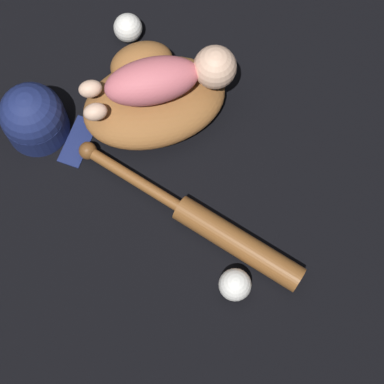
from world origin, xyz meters
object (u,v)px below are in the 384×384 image
at_px(baby_figure, 167,78).
at_px(baseball_spare, 128,28).
at_px(baseball_glove, 152,96).
at_px(baseball_cap, 34,117).
at_px(baseball_bat, 215,229).
at_px(baseball, 235,285).

distance_m(baby_figure, baseball_spare, 0.27).
distance_m(baseball_glove, baby_figure, 0.11).
bearing_deg(baseball_cap, baseball_bat, -59.39).
xyz_separation_m(baseball_spare, baseball_cap, (-0.31, -0.14, 0.03)).
distance_m(baby_figure, baseball_bat, 0.36).
height_order(baseball_glove, baseball_cap, baseball_cap).
xyz_separation_m(baby_figure, baseball_bat, (-0.05, -0.33, -0.13)).
height_order(baby_figure, baseball_bat, baby_figure).
relative_size(baseball_bat, baseball_cap, 2.47).
bearing_deg(baseball, baseball_bat, 80.36).
bearing_deg(baseball_spare, baseball_bat, -95.51).
relative_size(baseball_glove, baseball, 5.26).
height_order(baseball_bat, baseball_cap, baseball_cap).
bearing_deg(baseball_cap, baseball_spare, 23.69).
bearing_deg(baseball_bat, baseball_spare, 84.49).
xyz_separation_m(baseball_bat, baseball, (-0.02, -0.14, 0.01)).
bearing_deg(baseball_glove, baseball_cap, 164.96).
bearing_deg(baseball_glove, baseball, -95.01).
xyz_separation_m(baseball_glove, baseball_bat, (-0.02, -0.36, -0.02)).
bearing_deg(baby_figure, baseball_glove, 138.41).
relative_size(baby_figure, baseball_bat, 0.68).
relative_size(baseball_spare, baseball_cap, 0.34).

